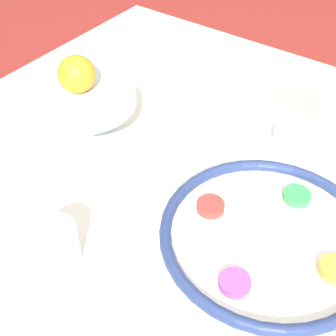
{
  "coord_description": "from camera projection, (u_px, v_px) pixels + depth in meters",
  "views": [
    {
      "loc": [
        -0.2,
        0.58,
        1.34
      ],
      "look_at": [
        0.16,
        0.07,
        0.77
      ],
      "focal_mm": 50.0,
      "sensor_mm": 36.0,
      "label": 1
    }
  ],
  "objects": [
    {
      "name": "seder_plate",
      "position": [
        268.0,
        236.0,
        0.76
      ],
      "size": [
        0.36,
        0.36,
        0.03
      ],
      "color": "white",
      "rests_on": "dining_table"
    },
    {
      "name": "fruit_stand",
      "position": [
        85.0,
        102.0,
        0.92
      ],
      "size": [
        0.2,
        0.2,
        0.11
      ],
      "color": "silver",
      "rests_on": "dining_table"
    },
    {
      "name": "orange_fruit",
      "position": [
        77.0,
        74.0,
        0.88
      ],
      "size": [
        0.07,
        0.07,
        0.07
      ],
      "color": "orange",
      "rests_on": "fruit_stand"
    },
    {
      "name": "dining_table",
      "position": [
        242.0,
        307.0,
        1.09
      ],
      "size": [
        1.42,
        1.05,
        0.73
      ],
      "color": "silver",
      "rests_on": "ground_plane"
    },
    {
      "name": "napkin_roll",
      "position": [
        321.0,
        145.0,
        0.93
      ],
      "size": [
        0.19,
        0.06,
        0.04
      ],
      "color": "white",
      "rests_on": "dining_table"
    },
    {
      "name": "bread_plate",
      "position": [
        299.0,
        104.0,
        1.06
      ],
      "size": [
        0.15,
        0.15,
        0.02
      ],
      "color": "silver",
      "rests_on": "dining_table"
    },
    {
      "name": "cup_far",
      "position": [
        59.0,
        245.0,
        0.72
      ],
      "size": [
        0.06,
        0.06,
        0.08
      ],
      "color": "silver",
      "rests_on": "dining_table"
    }
  ]
}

